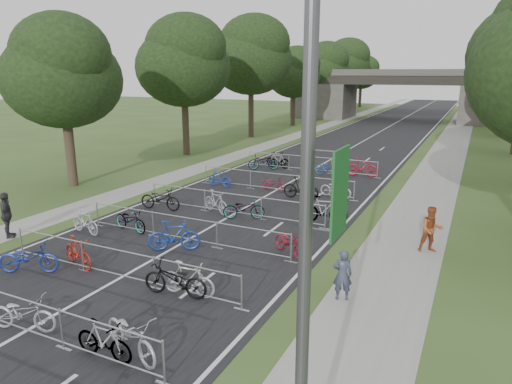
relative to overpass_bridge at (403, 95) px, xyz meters
The scene contains 47 objects.
road 15.41m from the overpass_bridge, 90.00° to the right, with size 11.00×140.00×0.01m, color black.
sidewalk_right 17.36m from the overpass_bridge, 61.93° to the right, with size 3.00×140.00×0.01m, color gray.
sidewalk_left 17.14m from the overpass_bridge, 116.57° to the right, with size 2.00×140.00×0.01m, color gray.
lane_markings 15.41m from the overpass_bridge, 90.00° to the right, with size 0.12×140.00×0.00m, color silver.
overpass_bridge is the anchor object (origin of this frame).
lamppost 63.55m from the overpass_bridge, 82.47° to the right, with size 0.61×0.65×8.21m.
tree_left_0 50.47m from the overpass_bridge, 103.07° to the right, with size 6.72×6.72×10.25m.
tree_left_1 38.97m from the overpass_bridge, 107.08° to the right, with size 7.56×7.56×11.53m.
tree_left_2 27.92m from the overpass_bridge, 114.44° to the right, with size 8.40×8.40×12.81m.
tree_left_3 17.59m from the overpass_bridge, 131.07° to the right, with size 6.72×6.72×10.25m.
tree_left_4 12.05m from the overpass_bridge, behind, with size 7.56×7.56×11.53m.
tree_left_5 16.44m from the overpass_bridge, 136.20° to the left, with size 8.40×8.40×12.81m.
tree_right_5 17.23m from the overpass_bridge, 39.82° to the left, with size 6.16×6.16×9.39m.
tree_left_6 25.77m from the overpass_bridge, 116.43° to the left, with size 6.72×6.72×10.25m.
tree_right_6 26.62m from the overpass_bridge, 60.25° to the left, with size 7.17×7.17×10.93m.
barrier_row_1 61.47m from the overpass_bridge, 90.00° to the right, with size 9.70×0.08×1.10m.
barrier_row_2 57.88m from the overpass_bridge, 90.00° to the right, with size 9.70×0.08×1.10m.
barrier_row_3 54.08m from the overpass_bridge, 90.00° to the right, with size 9.70×0.08×1.10m.
barrier_row_4 50.09m from the overpass_bridge, 90.00° to the right, with size 9.70×0.08×1.10m.
barrier_row_5 45.10m from the overpass_bridge, 90.00° to the right, with size 9.70×0.08×1.10m.
barrier_row_6 39.11m from the overpass_bridge, 90.00° to the right, with size 9.70×0.08×1.10m.
bike_5 61.32m from the overpass_bridge, 90.06° to the right, with size 0.66×1.90×1.00m, color #A4A5AB.
bike_6 61.40m from the overpass_bridge, 87.42° to the right, with size 0.46×1.64×0.99m, color #ABADB3.
bike_7 61.04m from the overpass_bridge, 86.94° to the right, with size 0.73×2.10×1.11m, color #A5A5AD.
bike_8 58.85m from the overpass_bridge, 93.00° to the right, with size 0.71×2.02×1.06m, color navy.
bike_9 57.73m from the overpass_bridge, 91.93° to the right, with size 0.51×1.82×1.09m, color maroon.
bike_10 58.06m from the overpass_bridge, 87.63° to the right, with size 0.72×2.07×1.09m, color black.
bike_11 57.87m from the overpass_bridge, 87.29° to the right, with size 0.51×1.82×1.09m, color #B2B2BA.
bike_12 55.26m from the overpass_bridge, 94.47° to the right, with size 0.49×1.75×1.05m, color #A5A5AD.
bike_13 54.07m from the overpass_bridge, 92.98° to the right, with size 0.66×1.88×0.99m, color #ABADB3.
bike_14 55.01m from the overpass_bridge, 89.79° to the right, with size 0.56×1.99×1.19m, color navy.
bike_15 53.64m from the overpass_bridge, 85.39° to the right, with size 0.64×1.83×0.96m, color maroon.
bike_16 51.01m from the overpass_bridge, 94.08° to the right, with size 0.75×2.14×1.13m, color black.
bike_17 50.13m from the overpass_bridge, 91.01° to the right, with size 0.52×1.83×1.10m, color #9D9CA3.
bike_18 50.38m from the overpass_bridge, 89.12° to the right, with size 0.67×1.92×1.01m, color #ABADB3.
bike_19 49.53m from the overpass_bridge, 85.01° to the right, with size 0.59×2.10×1.26m, color #ABADB3.
bike_20 45.65m from the overpass_bridge, 94.25° to the right, with size 0.47×1.65×0.99m, color navy.
bike_21 45.01m from the overpass_bridge, 90.10° to the right, with size 0.58×1.68×0.88m, color maroon.
bike_22 46.00m from the overpass_bridge, 87.58° to the right, with size 0.57×2.01×1.21m, color black.
bike_23 44.99m from the overpass_bridge, 85.49° to the right, with size 0.64×1.85×0.97m, color #A09FA6.
bike_24 40.04m from the overpass_bridge, 94.47° to the right, with size 0.74×2.14×1.12m, color #ABADB3.
bike_25 39.01m from the overpass_bridge, 93.61° to the right, with size 0.52×1.85×1.11m, color #ABADB3.
bike_26 39.96m from the overpass_bridge, 87.66° to the right, with size 0.73×2.08×1.09m, color #1A4291.
bike_27 39.16m from the overpass_bridge, 84.72° to the right, with size 0.57×2.02×1.21m, color maroon.
pedestrian_a 56.41m from the overpass_bridge, 82.87° to the right, with size 0.58×0.38×1.58m, color #32374B.
pedestrian_b 51.61m from the overpass_bridge, 79.97° to the right, with size 0.86×0.67×1.77m, color brown.
pedestrian_c 57.19m from the overpass_bridge, 96.84° to the right, with size 1.12×0.47×1.92m, color #2B2A2D.
Camera 1 is at (10.14, -3.22, 6.61)m, focal length 32.00 mm.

